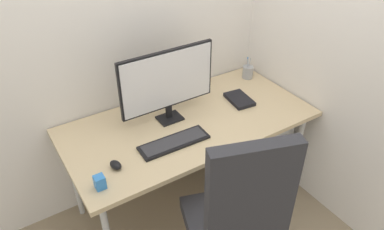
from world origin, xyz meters
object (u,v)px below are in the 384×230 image
(office_chair, at_px, (237,221))
(keyboard, at_px, (174,142))
(mouse, at_px, (116,165))
(pen_holder, at_px, (248,72))
(desk_clamp_accessory, at_px, (100,182))
(filing_cabinet, at_px, (246,143))
(notebook, at_px, (239,99))
(monitor, at_px, (168,81))

(office_chair, xyz_separation_m, keyboard, (-0.02, 0.59, 0.12))
(mouse, height_order, pen_holder, pen_holder)
(pen_holder, relative_size, desk_clamp_accessory, 2.25)
(office_chair, bearing_deg, filing_cabinet, 46.55)
(pen_holder, bearing_deg, filing_cabinet, -123.78)
(office_chair, relative_size, notebook, 5.68)
(monitor, bearing_deg, desk_clamp_accessory, -149.65)
(pen_holder, xyz_separation_m, notebook, (-0.27, -0.24, -0.04))
(notebook, bearing_deg, monitor, 178.26)
(keyboard, xyz_separation_m, desk_clamp_accessory, (-0.50, -0.11, 0.03))
(pen_holder, height_order, notebook, pen_holder)
(monitor, relative_size, notebook, 2.97)
(monitor, height_order, notebook, monitor)
(filing_cabinet, distance_m, pen_holder, 0.56)
(keyboard, relative_size, desk_clamp_accessory, 5.71)
(notebook, xyz_separation_m, desk_clamp_accessory, (-1.13, -0.28, 0.02))
(keyboard, relative_size, mouse, 5.38)
(desk_clamp_accessory, bearing_deg, office_chair, -42.87)
(filing_cabinet, xyz_separation_m, keyboard, (-0.75, -0.17, 0.45))
(monitor, relative_size, mouse, 7.90)
(office_chair, height_order, desk_clamp_accessory, office_chair)
(monitor, height_order, pen_holder, monitor)
(office_chair, xyz_separation_m, mouse, (-0.40, 0.58, 0.13))
(monitor, bearing_deg, notebook, -8.62)
(keyboard, distance_m, pen_holder, 0.99)
(filing_cabinet, distance_m, notebook, 0.47)
(desk_clamp_accessory, bearing_deg, monitor, 30.35)
(office_chair, relative_size, mouse, 15.14)
(monitor, bearing_deg, pen_holder, 11.25)
(mouse, bearing_deg, pen_holder, 3.76)
(office_chair, height_order, filing_cabinet, office_chair)
(office_chair, bearing_deg, keyboard, 91.77)
(filing_cabinet, height_order, desk_clamp_accessory, desk_clamp_accessory)
(filing_cabinet, relative_size, keyboard, 1.42)
(office_chair, bearing_deg, desk_clamp_accessory, 137.13)
(pen_holder, bearing_deg, mouse, -161.90)
(monitor, distance_m, pen_holder, 0.84)
(filing_cabinet, height_order, notebook, notebook)
(office_chair, bearing_deg, mouse, 124.29)
(mouse, xyz_separation_m, notebook, (1.01, 0.18, -0.01))
(keyboard, relative_size, notebook, 2.02)
(notebook, bearing_deg, mouse, -162.96)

